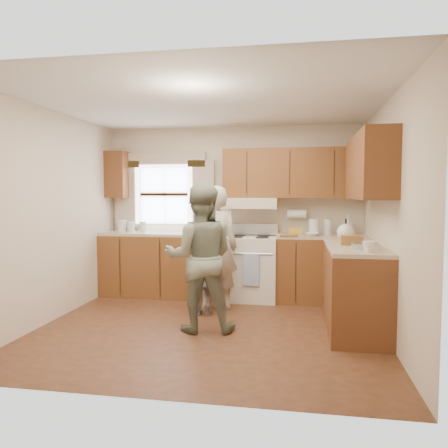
% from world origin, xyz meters
% --- Properties ---
extents(room, '(3.80, 3.80, 3.80)m').
position_xyz_m(room, '(0.00, 0.00, 1.25)').
color(room, '#412714').
rests_on(room, ground).
extents(kitchen_fixtures, '(3.80, 2.25, 2.15)m').
position_xyz_m(kitchen_fixtures, '(0.61, 1.08, 0.84)').
color(kitchen_fixtures, '#4C2D10').
rests_on(kitchen_fixtures, ground).
extents(stove, '(0.76, 0.67, 1.07)m').
position_xyz_m(stove, '(0.30, 1.44, 0.47)').
color(stove, silver).
rests_on(stove, ground).
extents(woman_left, '(0.66, 0.51, 1.61)m').
position_xyz_m(woman_left, '(-0.09, 0.83, 0.81)').
color(woman_left, beige).
rests_on(woman_left, ground).
extents(woman_right, '(0.89, 0.75, 1.62)m').
position_xyz_m(woman_right, '(-0.08, -0.08, 0.81)').
color(woman_right, '#28432C').
rests_on(woman_right, ground).
extents(child, '(0.47, 0.20, 0.81)m').
position_xyz_m(child, '(-0.17, 0.52, 0.40)').
color(child, gray).
rests_on(child, ground).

